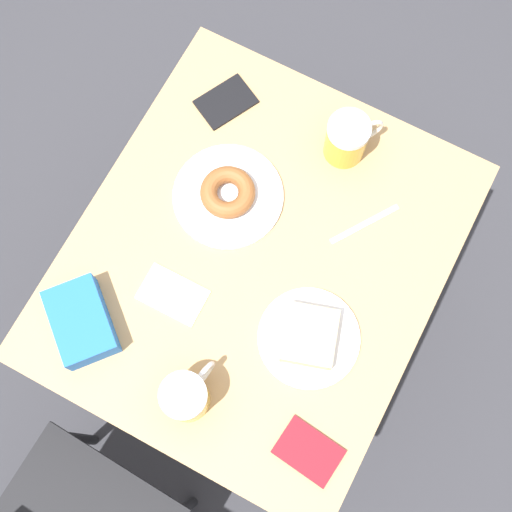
# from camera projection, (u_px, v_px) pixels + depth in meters

# --- Properties ---
(ground_plane) EXTENTS (8.00, 8.00, 0.00)m
(ground_plane) POSITION_uv_depth(u_px,v_px,m) (256.00, 321.00, 2.24)
(ground_plane) COLOR #333338
(table) EXTENTS (0.77, 0.89, 0.74)m
(table) POSITION_uv_depth(u_px,v_px,m) (256.00, 267.00, 1.60)
(table) COLOR tan
(table) RESTS_ON ground_plane
(plate_with_cake) EXTENTS (0.21, 0.21, 0.05)m
(plate_with_cake) POSITION_uv_depth(u_px,v_px,m) (309.00, 337.00, 1.47)
(plate_with_cake) COLOR silver
(plate_with_cake) RESTS_ON table
(plate_with_donut) EXTENTS (0.24, 0.24, 0.05)m
(plate_with_donut) POSITION_uv_depth(u_px,v_px,m) (228.00, 194.00, 1.56)
(plate_with_donut) COLOR silver
(plate_with_donut) RESTS_ON table
(beer_mug_left) EXTENTS (0.09, 0.13, 0.12)m
(beer_mug_left) POSITION_uv_depth(u_px,v_px,m) (186.00, 396.00, 1.40)
(beer_mug_left) COLOR gold
(beer_mug_left) RESTS_ON table
(beer_mug_center) EXTENTS (0.11, 0.12, 0.12)m
(beer_mug_center) POSITION_uv_depth(u_px,v_px,m) (348.00, 139.00, 1.55)
(beer_mug_center) COLOR gold
(beer_mug_center) RESTS_ON table
(napkin_folded) EXTENTS (0.14, 0.09, 0.00)m
(napkin_folded) POSITION_uv_depth(u_px,v_px,m) (173.00, 295.00, 1.51)
(napkin_folded) COLOR white
(napkin_folded) RESTS_ON table
(fork) EXTENTS (0.10, 0.15, 0.00)m
(fork) POSITION_uv_depth(u_px,v_px,m) (365.00, 224.00, 1.55)
(fork) COLOR silver
(fork) RESTS_ON table
(passport_near_edge) EXTENTS (0.14, 0.10, 0.01)m
(passport_near_edge) POSITION_uv_depth(u_px,v_px,m) (309.00, 451.00, 1.42)
(passport_near_edge) COLOR maroon
(passport_near_edge) RESTS_ON table
(passport_far_edge) EXTENTS (0.14, 0.15, 0.01)m
(passport_far_edge) POSITION_uv_depth(u_px,v_px,m) (226.00, 102.00, 1.63)
(passport_far_edge) COLOR black
(passport_far_edge) RESTS_ON table
(blue_pouch) EXTENTS (0.20, 0.19, 0.06)m
(blue_pouch) POSITION_uv_depth(u_px,v_px,m) (81.00, 322.00, 1.46)
(blue_pouch) COLOR blue
(blue_pouch) RESTS_ON table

